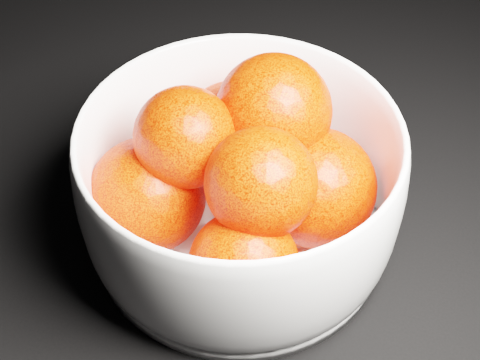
% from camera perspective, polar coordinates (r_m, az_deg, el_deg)
% --- Properties ---
extents(bowl, '(0.25, 0.25, 0.12)m').
position_cam_1_polar(bowl, '(0.53, 0.00, -0.47)').
color(bowl, white).
rests_on(bowl, ground).
extents(orange_pile, '(0.22, 0.22, 0.14)m').
position_cam_1_polar(orange_pile, '(0.52, 0.05, 0.76)').
color(orange_pile, '#FF2306').
rests_on(orange_pile, bowl).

